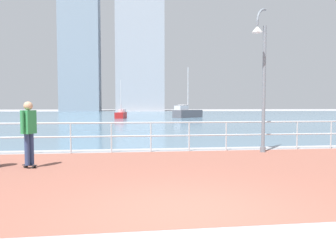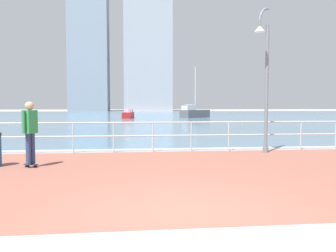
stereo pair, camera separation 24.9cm
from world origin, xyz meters
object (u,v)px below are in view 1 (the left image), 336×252
sailboat_navy (187,113)px  skateboarder (29,128)px  sailboat_teal (121,115)px  lamppost (262,73)px

sailboat_navy → skateboarder: bearing=-107.2°
sailboat_teal → sailboat_navy: sailboat_navy is taller
skateboarder → sailboat_navy: (11.38, 36.82, -0.40)m
sailboat_teal → sailboat_navy: size_ratio=0.73×
lamppost → sailboat_teal: size_ratio=0.99×
lamppost → sailboat_teal: sailboat_teal is taller
skateboarder → sailboat_teal: (2.18, 35.96, -0.58)m
skateboarder → sailboat_teal: bearing=86.5°
lamppost → sailboat_navy: bearing=83.3°
skateboarder → sailboat_navy: 38.54m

